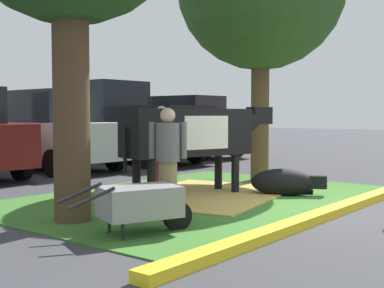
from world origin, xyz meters
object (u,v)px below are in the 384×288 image
Objects in this scene: calf_lying at (285,182)px; sedan_silver at (52,131)px; cow_holstein at (193,133)px; wheelbarrow at (142,203)px; person_handler at (168,159)px; pickup_truck_black at (127,125)px; sedan_red at (186,127)px; person_visitor_near at (162,143)px.

calf_lying is 0.29× the size of sedan_silver.
cow_holstein is 5.64m from sedan_silver.
wheelbarrow is at bearing -118.95° from sedan_silver.
person_handler is at bearing 171.34° from calf_lying.
wheelbarrow is 9.54m from pickup_truck_black.
cow_holstein is 0.68× the size of sedan_silver.
sedan_red is at bearing 36.59° from wheelbarrow.
calf_lying is 0.29× the size of sedan_red.
person_visitor_near is at bearing 43.40° from person_handler.
sedan_silver reaches higher than person_visitor_near.
wheelbarrow is at bearing -133.36° from pickup_truck_black.
wheelbarrow is at bearing -153.28° from cow_holstein.
calf_lying is at bearing -50.23° from cow_holstein.
wheelbarrow is (-3.66, -0.09, 0.15)m from calf_lying.
pickup_truck_black is 1.23× the size of sedan_red.
sedan_silver is (3.79, 6.85, 0.60)m from wheelbarrow.
wheelbarrow is at bearing -143.41° from sedan_red.
sedan_red is (5.49, 6.71, 0.75)m from calf_lying.
wheelbarrow is 7.85m from sedan_silver.
person_visitor_near is (0.71, 1.35, -0.25)m from cow_holstein.
person_handler is at bearing -152.48° from cow_holstein.
sedan_red is (9.16, 6.80, 0.60)m from wheelbarrow.
person_visitor_near reaches higher than cow_holstein.
person_handler is 0.34× the size of sedan_red.
wheelbarrow is 11.42m from sedan_red.
calf_lying is 2.67m from person_visitor_near.
cow_holstein reaches higher than person_handler.
calf_lying is (1.03, -1.23, -0.87)m from cow_holstein.
sedan_silver is at bearing 179.44° from sedan_red.
calf_lying is 2.72m from person_handler.
sedan_silver is at bearing 66.59° from person_handler.
person_visitor_near is (2.31, 2.18, 0.04)m from person_handler.
sedan_red is (5.37, -0.05, 0.00)m from sedan_silver.
sedan_silver is at bearing -178.69° from pickup_truck_black.
sedan_silver is 1.00× the size of sedan_red.
sedan_red reaches higher than wheelbarrow.
cow_holstein is 6.81m from pickup_truck_black.
person_visitor_near is at bearing -126.91° from pickup_truck_black.
person_visitor_near reaches higher than calf_lying.
pickup_truck_black reaches higher than cow_holstein.
sedan_red is at bearing 37.82° from person_handler.
cow_holstein reaches higher than calf_lying.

